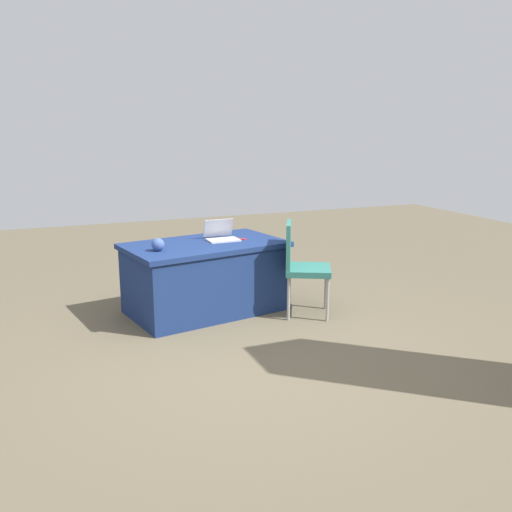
% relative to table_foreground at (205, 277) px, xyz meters
% --- Properties ---
extents(ground_plane, '(14.40, 14.40, 0.00)m').
position_rel_table_foreground_xyz_m(ground_plane, '(0.05, 1.41, -0.36)').
color(ground_plane, brown).
extents(table_foreground, '(1.71, 1.19, 0.72)m').
position_rel_table_foreground_xyz_m(table_foreground, '(0.00, 0.00, 0.00)').
color(table_foreground, navy).
rests_on(table_foreground, ground).
extents(chair_tucked_right, '(0.59, 0.59, 0.95)m').
position_rel_table_foreground_xyz_m(chair_tucked_right, '(-0.86, 0.46, 0.18)').
color(chair_tucked_right, '#9E9993').
rests_on(chair_tucked_right, ground).
extents(laptop_silver, '(0.32, 0.30, 0.21)m').
position_rel_table_foreground_xyz_m(laptop_silver, '(-0.21, -0.08, 0.40)').
color(laptop_silver, silver).
rests_on(laptop_silver, table_foreground).
extents(yarn_ball, '(0.12, 0.12, 0.12)m').
position_rel_table_foreground_xyz_m(yarn_ball, '(0.51, 0.19, 0.42)').
color(yarn_ball, '#3F5999').
rests_on(yarn_ball, table_foreground).
extents(scissors_red, '(0.15, 0.16, 0.01)m').
position_rel_table_foreground_xyz_m(scissors_red, '(-0.38, -0.05, 0.36)').
color(scissors_red, red).
rests_on(scissors_red, table_foreground).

